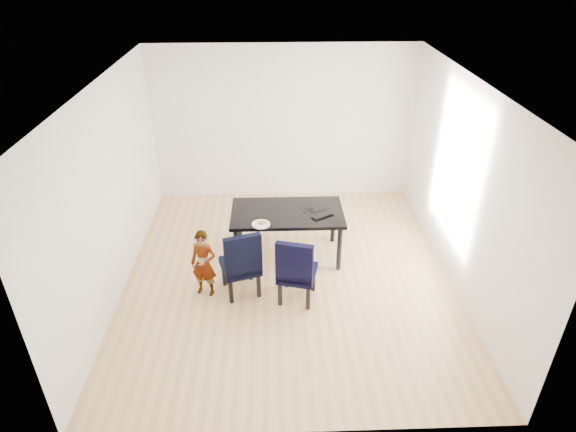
{
  "coord_description": "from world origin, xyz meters",
  "views": [
    {
      "loc": [
        -0.2,
        -5.46,
        4.12
      ],
      "look_at": [
        0.0,
        0.2,
        0.85
      ],
      "focal_mm": 30.0,
      "sensor_mm": 36.0,
      "label": 1
    }
  ],
  "objects_px": {
    "laptop": "(321,213)",
    "child": "(204,264)",
    "plate": "(261,224)",
    "chair_left": "(240,261)",
    "chair_right": "(297,268)",
    "dining_table": "(287,234)"
  },
  "relations": [
    {
      "from": "child",
      "to": "plate",
      "type": "bearing_deg",
      "value": 49.7
    },
    {
      "from": "dining_table",
      "to": "chair_right",
      "type": "distance_m",
      "value": 1.0
    },
    {
      "from": "chair_right",
      "to": "laptop",
      "type": "xyz_separation_m",
      "value": [
        0.37,
        0.89,
        0.28
      ]
    },
    {
      "from": "child",
      "to": "chair_right",
      "type": "bearing_deg",
      "value": 9.45
    },
    {
      "from": "child",
      "to": "chair_left",
      "type": "bearing_deg",
      "value": 19.42
    },
    {
      "from": "child",
      "to": "plate",
      "type": "distance_m",
      "value": 0.94
    },
    {
      "from": "dining_table",
      "to": "chair_left",
      "type": "bearing_deg",
      "value": -128.32
    },
    {
      "from": "dining_table",
      "to": "chair_right",
      "type": "bearing_deg",
      "value": -84.44
    },
    {
      "from": "child",
      "to": "laptop",
      "type": "relative_size",
      "value": 2.81
    },
    {
      "from": "child",
      "to": "plate",
      "type": "xyz_separation_m",
      "value": [
        0.74,
        0.49,
        0.28
      ]
    },
    {
      "from": "chair_right",
      "to": "plate",
      "type": "height_order",
      "value": "chair_right"
    },
    {
      "from": "chair_right",
      "to": "plate",
      "type": "relative_size",
      "value": 3.83
    },
    {
      "from": "child",
      "to": "laptop",
      "type": "xyz_separation_m",
      "value": [
        1.58,
        0.75,
        0.29
      ]
    },
    {
      "from": "dining_table",
      "to": "plate",
      "type": "height_order",
      "value": "plate"
    },
    {
      "from": "chair_right",
      "to": "child",
      "type": "height_order",
      "value": "chair_right"
    },
    {
      "from": "dining_table",
      "to": "child",
      "type": "bearing_deg",
      "value": -142.85
    },
    {
      "from": "plate",
      "to": "laptop",
      "type": "relative_size",
      "value": 0.75
    },
    {
      "from": "chair_right",
      "to": "laptop",
      "type": "height_order",
      "value": "chair_right"
    },
    {
      "from": "laptop",
      "to": "child",
      "type": "bearing_deg",
      "value": -6.6
    },
    {
      "from": "chair_left",
      "to": "child",
      "type": "distance_m",
      "value": 0.47
    },
    {
      "from": "laptop",
      "to": "chair_right",
      "type": "bearing_deg",
      "value": 35.32
    },
    {
      "from": "dining_table",
      "to": "chair_left",
      "type": "xyz_separation_m",
      "value": [
        -0.65,
        -0.82,
        0.12
      ]
    }
  ]
}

